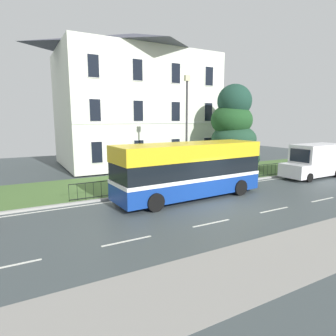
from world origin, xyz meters
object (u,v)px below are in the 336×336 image
(georgian_townhouse, at_px, (135,100))
(white_panel_van, at_px, (315,160))
(litter_bin, at_px, (144,180))
(evergreen_tree, at_px, (233,136))
(single_decker_bus, at_px, (189,169))
(street_lamp_post, at_px, (187,124))

(georgian_townhouse, distance_m, white_panel_van, 17.79)
(litter_bin, bearing_deg, georgian_townhouse, 70.08)
(evergreen_tree, distance_m, litter_bin, 10.82)
(evergreen_tree, xyz_separation_m, single_decker_bus, (-8.44, -5.93, -1.46))
(single_decker_bus, xyz_separation_m, litter_bin, (-1.64, 2.86, -0.97))
(street_lamp_post, bearing_deg, georgian_townhouse, 85.33)
(evergreen_tree, xyz_separation_m, white_panel_van, (3.77, -5.55, -1.80))
(single_decker_bus, distance_m, litter_bin, 3.44)
(georgian_townhouse, bearing_deg, street_lamp_post, -94.67)
(single_decker_bus, bearing_deg, street_lamp_post, 57.37)
(georgian_townhouse, xyz_separation_m, white_panel_van, (9.70, -13.95, -5.28))
(single_decker_bus, bearing_deg, white_panel_van, -1.78)
(single_decker_bus, relative_size, white_panel_van, 1.63)
(single_decker_bus, height_order, street_lamp_post, street_lamp_post)
(evergreen_tree, bearing_deg, white_panel_van, -55.79)
(georgian_townhouse, height_order, street_lamp_post, georgian_townhouse)
(white_panel_van, height_order, street_lamp_post, street_lamp_post)
(single_decker_bus, bearing_deg, evergreen_tree, 31.50)
(street_lamp_post, distance_m, litter_bin, 4.81)
(single_decker_bus, bearing_deg, litter_bin, 116.23)
(evergreen_tree, relative_size, litter_bin, 6.39)
(white_panel_van, relative_size, street_lamp_post, 0.77)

